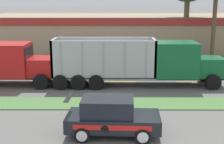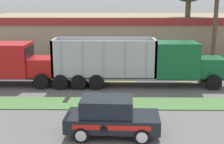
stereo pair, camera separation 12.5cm
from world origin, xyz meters
name	(u,v)px [view 2 (the right image)]	position (x,y,z in m)	size (l,w,h in m)	color
grass_verge	(138,104)	(0.00, 7.87, 0.03)	(120.00, 2.17, 0.06)	#517F42
centre_line_3	(48,81)	(-6.35, 12.95, 0.00)	(2.40, 0.14, 0.01)	yellow
centre_line_4	(121,82)	(-0.95, 12.95, 0.00)	(2.40, 0.14, 0.01)	yellow
centre_line_5	(194,82)	(4.45, 12.95, 0.00)	(2.40, 0.14, 0.01)	yellow
dump_truck_lead	(154,63)	(1.35, 11.99, 1.59)	(11.90, 2.58, 3.30)	black
rally_car	(110,116)	(-1.54, 3.62, 0.88)	(4.20, 2.10, 1.75)	black
store_building_backdrop	(129,31)	(0.30, 30.15, 2.04)	(34.51, 12.10, 4.08)	#9E896B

